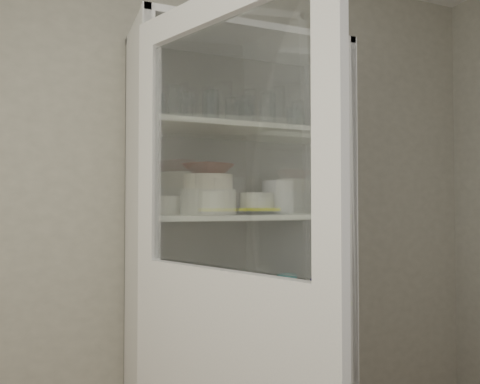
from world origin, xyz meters
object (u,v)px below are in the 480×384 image
object	(u,v)px
white_ramekin	(257,200)
goblet_2	(247,115)
tin_box	(258,377)
grey_bowl_stack	(278,198)
cupboard_door	(222,342)
plate_stack_front	(208,202)
teal_jar	(241,287)
yellow_trivet	(257,209)
white_canister	(152,293)
mug_white	(276,293)
mug_blue	(324,286)
goblet_3	(298,122)
glass_platter	(257,213)
mug_teal	(287,284)
plate_stack_back	(159,205)
goblet_1	(240,115)
terracotta_bowl	(208,169)
measuring_cups	(213,301)
goblet_0	(155,109)
pantry_cabinet	(235,281)
cream_bowl	(208,182)

from	to	relation	value
white_ramekin	goblet_2	bearing A→B (deg)	88.62
tin_box	grey_bowl_stack	bearing A→B (deg)	-4.59
cupboard_door	plate_stack_front	xyz separation A→B (m)	(0.16, 0.60, 0.44)
teal_jar	yellow_trivet	bearing A→B (deg)	-40.90
white_canister	mug_white	bearing A→B (deg)	-13.00
goblet_2	mug_blue	xyz separation A→B (m)	(0.34, -0.16, -0.84)
goblet_3	glass_platter	xyz separation A→B (m)	(-0.30, -0.13, -0.47)
mug_teal	mug_white	size ratio (longest dim) A/B	1.13
goblet_2	plate_stack_back	bearing A→B (deg)	176.33
plate_stack_back	goblet_1	bearing A→B (deg)	-3.45
grey_bowl_stack	terracotta_bowl	bearing A→B (deg)	-175.73
goblet_2	plate_stack_back	world-z (taller)	goblet_2
mug_teal	measuring_cups	bearing A→B (deg)	-142.03
cupboard_door	goblet_0	xyz separation A→B (m)	(-0.06, 0.73, 0.87)
goblet_1	tin_box	distance (m)	1.26
cupboard_door	terracotta_bowl	bearing A→B (deg)	142.89
goblet_1	measuring_cups	world-z (taller)	goblet_1
mug_white	plate_stack_back	bearing A→B (deg)	137.49
white_ramekin	tin_box	xyz separation A→B (m)	(0.02, 0.04, -0.83)
goblet_2	goblet_3	bearing A→B (deg)	3.22
glass_platter	mug_teal	distance (m)	0.43
goblet_2	tin_box	world-z (taller)	goblet_2
goblet_2	white_canister	world-z (taller)	goblet_2
cupboard_door	glass_platter	xyz separation A→B (m)	(0.40, 0.60, 0.40)
teal_jar	measuring_cups	size ratio (longest dim) A/B	1.01
goblet_1	teal_jar	world-z (taller)	goblet_1
mug_white	yellow_trivet	bearing A→B (deg)	113.16
terracotta_bowl	tin_box	xyz separation A→B (m)	(0.26, 0.04, -0.97)
pantry_cabinet	mug_blue	xyz separation A→B (m)	(0.41, -0.14, -0.03)
cupboard_door	white_ramekin	world-z (taller)	cupboard_door
pantry_cabinet	measuring_cups	distance (m)	0.21
mug_blue	cupboard_door	bearing A→B (deg)	-159.86
terracotta_bowl	yellow_trivet	xyz separation A→B (m)	(0.24, -0.00, -0.18)
glass_platter	goblet_2	bearing A→B (deg)	88.62
goblet_3	plate_stack_back	xyz separation A→B (m)	(-0.73, 0.01, -0.43)
plate_stack_back	white_ramekin	distance (m)	0.45
pantry_cabinet	cream_bowl	bearing A→B (deg)	-148.70
plate_stack_front	grey_bowl_stack	bearing A→B (deg)	4.27
glass_platter	mug_blue	size ratio (longest dim) A/B	2.24
terracotta_bowl	mug_white	size ratio (longest dim) A/B	2.19
goblet_1	mug_teal	distance (m)	0.87
mug_teal	plate_stack_front	bearing A→B (deg)	-146.01
grey_bowl_stack	tin_box	world-z (taller)	grey_bowl_stack
mug_blue	measuring_cups	xyz separation A→B (m)	(-0.57, 0.01, -0.03)
measuring_cups	goblet_1	bearing A→B (deg)	38.45
cream_bowl	terracotta_bowl	bearing A→B (deg)	0.00
terracotta_bowl	yellow_trivet	size ratio (longest dim) A/B	1.09
plate_stack_front	mug_blue	world-z (taller)	plate_stack_front
cupboard_door	measuring_cups	size ratio (longest dim) A/B	17.94
goblet_0	goblet_2	xyz separation A→B (m)	(0.46, -0.01, 0.00)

